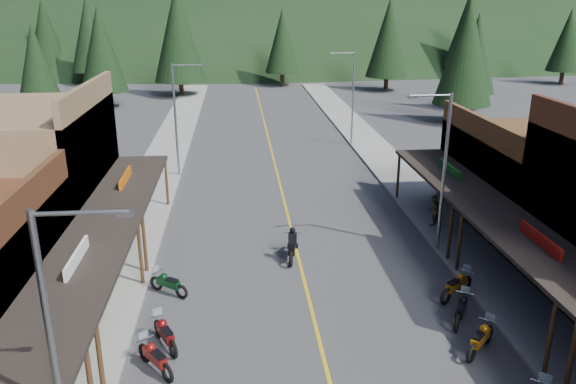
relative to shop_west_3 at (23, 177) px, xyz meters
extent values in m
plane|color=#38383A|center=(13.78, -11.30, -3.52)|extent=(220.00, 220.00, 0.00)
cube|color=gold|center=(13.78, 8.70, -3.51)|extent=(0.15, 90.00, 0.01)
cube|color=gray|center=(5.08, 8.70, -3.44)|extent=(3.40, 94.00, 0.15)
cube|color=gray|center=(22.48, 8.70, -3.44)|extent=(3.40, 94.00, 0.15)
cube|color=#3F2111|center=(3.63, -9.60, -0.42)|extent=(0.30, 9.00, 6.20)
cube|color=black|center=(5.08, -9.60, -0.52)|extent=(3.20, 9.00, 0.18)
cylinder|color=#472D19|center=(6.58, -13.50, -2.02)|extent=(0.16, 0.16, 3.00)
cylinder|color=#472D19|center=(6.58, -5.70, -2.02)|extent=(0.16, 0.16, 3.00)
cube|color=silver|center=(5.08, -9.60, -0.32)|extent=(0.12, 3.00, 0.70)
cube|color=brown|center=(-0.22, 0.00, -0.02)|extent=(8.00, 10.20, 7.00)
cube|color=brown|center=(3.63, 0.00, 0.58)|extent=(0.30, 10.20, 8.20)
cube|color=black|center=(5.08, 0.00, -0.52)|extent=(3.20, 10.20, 0.18)
cylinder|color=#472D19|center=(6.58, -4.50, -2.02)|extent=(0.16, 0.16, 3.00)
cylinder|color=#472D19|center=(6.58, 4.50, -2.02)|extent=(0.16, 0.16, 3.00)
cube|color=#CC590C|center=(5.08, 0.00, -0.32)|extent=(0.12, 3.00, 0.70)
cylinder|color=#472D19|center=(20.98, -14.70, -2.02)|extent=(0.16, 0.16, 3.00)
cube|color=black|center=(22.48, -9.60, -0.52)|extent=(3.20, 9.00, 0.18)
cylinder|color=#472D19|center=(20.98, -13.50, -2.02)|extent=(0.16, 0.16, 3.00)
cylinder|color=#472D19|center=(20.98, -5.70, -2.02)|extent=(0.16, 0.16, 3.00)
cube|color=#B2140F|center=(22.48, -9.60, -0.32)|extent=(0.12, 3.00, 0.70)
cube|color=#4C2D16|center=(27.78, 0.00, -1.02)|extent=(8.00, 10.20, 5.00)
cube|color=#4C2D16|center=(23.93, 0.00, -0.42)|extent=(0.30, 10.20, 6.20)
cube|color=black|center=(22.48, 0.00, -0.52)|extent=(3.20, 10.20, 0.18)
cylinder|color=#472D19|center=(20.98, -4.50, -2.02)|extent=(0.16, 0.16, 3.00)
cylinder|color=#472D19|center=(20.98, 4.50, -2.02)|extent=(0.16, 0.16, 3.00)
cube|color=#14591E|center=(22.48, 0.00, -0.32)|extent=(0.12, 3.00, 0.70)
cylinder|color=gray|center=(6.68, -17.30, 0.48)|extent=(0.16, 0.16, 8.00)
cylinder|color=gray|center=(7.68, -17.30, 4.38)|extent=(2.00, 0.10, 0.10)
cube|color=gray|center=(8.58, -17.30, 4.33)|extent=(0.35, 0.18, 0.12)
cylinder|color=gray|center=(6.68, 10.70, 0.48)|extent=(0.16, 0.16, 8.00)
cylinder|color=gray|center=(7.68, 10.70, 4.38)|extent=(2.00, 0.10, 0.10)
cube|color=gray|center=(8.58, 10.70, 4.33)|extent=(0.35, 0.18, 0.12)
cylinder|color=gray|center=(20.88, -3.30, 0.48)|extent=(0.16, 0.16, 8.00)
cylinder|color=gray|center=(19.88, -3.30, 4.38)|extent=(2.00, 0.10, 0.10)
cube|color=gray|center=(18.98, -3.30, 4.33)|extent=(0.35, 0.18, 0.12)
cylinder|color=gray|center=(20.88, 18.70, 0.48)|extent=(0.16, 0.16, 8.00)
cylinder|color=gray|center=(19.88, 18.70, 4.38)|extent=(2.00, 0.10, 0.10)
cube|color=gray|center=(18.98, 18.70, 4.33)|extent=(0.35, 0.18, 0.12)
ellipsoid|color=black|center=(13.78, 123.70, -3.52)|extent=(310.00, 140.00, 60.00)
cylinder|color=black|center=(-10.22, 58.70, -2.52)|extent=(0.60, 0.60, 2.00)
cone|color=black|center=(-10.22, 58.70, 3.73)|extent=(5.88, 5.88, 10.50)
cylinder|color=black|center=(3.78, 46.70, -2.52)|extent=(0.60, 0.60, 2.00)
cone|color=black|center=(3.78, 46.70, 4.48)|extent=(6.72, 6.72, 12.00)
cylinder|color=black|center=(17.78, 54.70, -2.52)|extent=(0.60, 0.60, 2.00)
cone|color=black|center=(17.78, 54.70, 2.98)|extent=(5.04, 5.04, 9.00)
cylinder|color=black|center=(31.78, 48.70, -2.52)|extent=(0.60, 0.60, 2.00)
cone|color=black|center=(31.78, 48.70, 3.73)|extent=(5.88, 5.88, 10.50)
cylinder|color=black|center=(47.78, 60.70, -2.52)|extent=(0.60, 0.60, 2.00)
cone|color=black|center=(47.78, 60.70, 4.48)|extent=(6.72, 6.72, 12.00)
cylinder|color=black|center=(59.78, 52.70, -2.52)|extent=(0.60, 0.60, 2.00)
cone|color=black|center=(59.78, 52.70, 2.98)|extent=(5.04, 5.04, 9.00)
cylinder|color=black|center=(-18.22, 64.70, -2.52)|extent=(0.60, 0.60, 2.00)
cone|color=black|center=(-18.22, 64.70, 3.73)|extent=(5.88, 5.88, 10.50)
cylinder|color=black|center=(-8.22, 28.70, -2.52)|extent=(0.60, 0.60, 2.00)
cone|color=black|center=(-8.22, 28.70, 2.48)|extent=(4.48, 4.48, 8.00)
cylinder|color=black|center=(37.78, 33.70, -2.52)|extent=(0.60, 0.60, 2.00)
cone|color=black|center=(37.78, 33.70, 2.88)|extent=(4.93, 4.93, 8.80)
cylinder|color=black|center=(-4.22, 38.70, -2.52)|extent=(0.60, 0.60, 2.00)
cone|color=black|center=(-4.22, 38.70, 3.28)|extent=(5.38, 5.38, 9.60)
cylinder|color=black|center=(33.78, 26.70, -2.52)|extent=(0.60, 0.60, 2.00)
cone|color=black|center=(33.78, 26.70, 3.68)|extent=(5.82, 5.82, 10.40)
imported|color=brown|center=(21.67, -0.20, -2.50)|extent=(0.95, 0.93, 1.73)
camera|label=1|loc=(10.97, -28.47, 8.55)|focal=35.00mm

